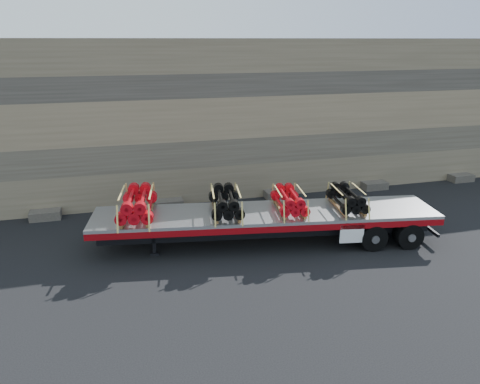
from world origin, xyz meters
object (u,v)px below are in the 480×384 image
at_px(bundle_midfront, 226,203).
at_px(bundle_midrear, 289,201).
at_px(bundle_front, 137,205).
at_px(bundle_rear, 347,199).
at_px(trailer, 265,227).

relative_size(bundle_midfront, bundle_midrear, 1.08).
bearing_deg(bundle_front, bundle_midfront, -0.00).
height_order(bundle_midfront, bundle_midrear, bundle_midfront).
bearing_deg(bundle_midrear, bundle_rear, 0.00).
bearing_deg(trailer, bundle_midfront, 180.00).
bearing_deg(trailer, bundle_rear, 0.00).
xyz_separation_m(trailer, bundle_midfront, (-1.39, 0.22, 0.98)).
xyz_separation_m(trailer, bundle_midrear, (0.83, -0.13, 0.95)).
bearing_deg(bundle_rear, bundle_midfront, -180.00).
bearing_deg(bundle_rear, trailer, -180.00).
bearing_deg(bundle_midrear, bundle_midfront, 180.00).
xyz_separation_m(bundle_midfront, bundle_midrear, (2.21, -0.36, -0.03)).
relative_size(bundle_front, bundle_midrear, 1.19).
relative_size(trailer, bundle_front, 5.05).
distance_m(bundle_midrear, bundle_rear, 2.09).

